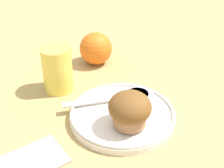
{
  "coord_description": "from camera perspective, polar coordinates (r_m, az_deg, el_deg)",
  "views": [
    {
      "loc": [
        -0.32,
        -0.4,
        0.4
      ],
      "look_at": [
        0.0,
        0.04,
        0.06
      ],
      "focal_mm": 50.0,
      "sensor_mm": 36.0,
      "label": 1
    }
  ],
  "objects": [
    {
      "name": "ground_plane",
      "position": [
        0.65,
        2.06,
        -5.73
      ],
      "size": [
        3.0,
        3.0,
        0.0
      ],
      "primitive_type": "plane",
      "color": "tan"
    },
    {
      "name": "muffin",
      "position": [
        0.58,
        3.27,
        -4.67
      ],
      "size": [
        0.08,
        0.08,
        0.07
      ],
      "color": "#9E7047",
      "rests_on": "plate"
    },
    {
      "name": "butter_knife",
      "position": [
        0.66,
        -0.55,
        -2.71
      ],
      "size": [
        0.19,
        0.09,
        0.0
      ],
      "rotation": [
        0.0,
        0.0,
        -0.38
      ],
      "color": "silver",
      "rests_on": "plate"
    },
    {
      "name": "plate",
      "position": [
        0.63,
        1.9,
        -5.6
      ],
      "size": [
        0.21,
        0.21,
        0.02
      ],
      "color": "silver",
      "rests_on": "ground_plane"
    },
    {
      "name": "berry_pair",
      "position": [
        0.66,
        1.24,
        -2.25
      ],
      "size": [
        0.02,
        0.01,
        0.01
      ],
      "color": "#B7192D",
      "rests_on": "plate"
    },
    {
      "name": "folded_napkin",
      "position": [
        0.56,
        -16.13,
        -14.0
      ],
      "size": [
        0.15,
        0.08,
        0.01
      ],
      "color": "#D19E93",
      "rests_on": "ground_plane"
    },
    {
      "name": "orange_fruit",
      "position": [
        0.82,
        -2.98,
        6.51
      ],
      "size": [
        0.08,
        0.08,
        0.08
      ],
      "color": "orange",
      "rests_on": "ground_plane"
    },
    {
      "name": "cream_ramekin",
      "position": [
        0.65,
        4.6,
        -2.29
      ],
      "size": [
        0.05,
        0.05,
        0.02
      ],
      "color": "silver",
      "rests_on": "plate"
    },
    {
      "name": "juice_glass",
      "position": [
        0.71,
        -9.95,
        2.68
      ],
      "size": [
        0.07,
        0.07,
        0.11
      ],
      "color": "#EAD14C",
      "rests_on": "ground_plane"
    }
  ]
}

